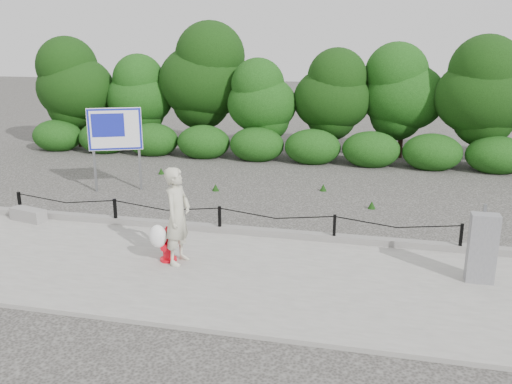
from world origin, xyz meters
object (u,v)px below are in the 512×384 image
object	(u,v)px
fire_hydrant	(168,245)
utility_cabinet	(482,248)
pedestrian	(176,217)
advertising_sign	(115,133)
concrete_block	(28,215)

from	to	relation	value
fire_hydrant	utility_cabinet	size ratio (longest dim) A/B	0.50
fire_hydrant	pedestrian	size ratio (longest dim) A/B	0.37
pedestrian	advertising_sign	size ratio (longest dim) A/B	0.78
fire_hydrant	pedestrian	distance (m)	0.61
pedestrian	advertising_sign	xyz separation A→B (m)	(-3.61, 4.65, 0.69)
concrete_block	advertising_sign	size ratio (longest dim) A/B	0.38
utility_cabinet	concrete_block	bearing A→B (deg)	173.04
pedestrian	utility_cabinet	bearing A→B (deg)	-79.27
fire_hydrant	advertising_sign	xyz separation A→B (m)	(-3.40, 4.62, 1.26)
utility_cabinet	advertising_sign	distance (m)	10.04
fire_hydrant	pedestrian	xyz separation A→B (m)	(0.21, -0.03, 0.57)
fire_hydrant	concrete_block	bearing A→B (deg)	161.51
fire_hydrant	utility_cabinet	world-z (taller)	utility_cabinet
fire_hydrant	utility_cabinet	bearing A→B (deg)	5.55
advertising_sign	concrete_block	bearing A→B (deg)	-126.60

